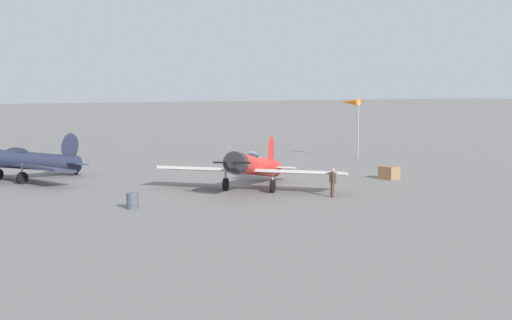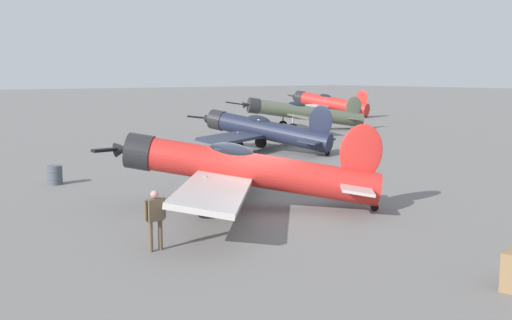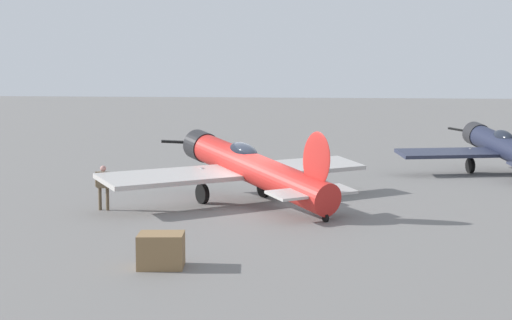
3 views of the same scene
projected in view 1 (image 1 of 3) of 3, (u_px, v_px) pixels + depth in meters
The scene contains 7 objects.
ground_plane at pixel (256, 188), 47.76m from camera, with size 400.00×400.00×0.00m, color slate.
airplane_foreground at pixel (254, 166), 47.13m from camera, with size 9.63×10.18×3.23m.
airplane_mid_apron at pixel (22, 161), 51.33m from camera, with size 11.00×9.14×3.15m.
ground_crew_mechanic at pixel (333, 180), 43.92m from camera, with size 0.66×0.24×1.70m.
equipment_crate at pixel (389, 173), 52.13m from camera, with size 1.40×1.27×0.90m.
fuel_drum at pixel (133, 201), 39.96m from camera, with size 0.68×0.68×0.85m.
windsock_mast at pixel (350, 104), 66.24m from camera, with size 2.24×1.00×5.23m.
Camera 1 is at (42.74, -20.32, 6.72)m, focal length 52.80 mm.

